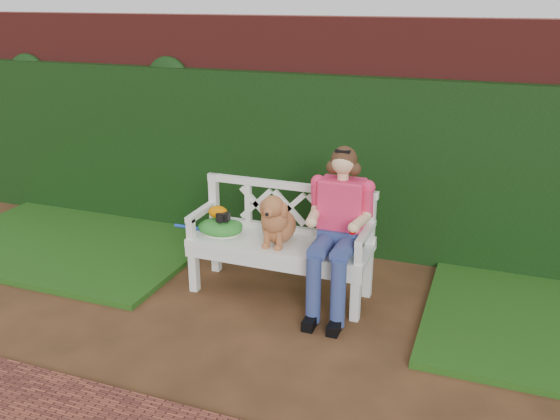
% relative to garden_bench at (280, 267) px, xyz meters
% --- Properties ---
extents(ground, '(60.00, 60.00, 0.00)m').
position_rel_garden_bench_xyz_m(ground, '(0.10, -0.61, -0.24)').
color(ground, '#362313').
extents(brick_wall, '(10.00, 0.30, 2.20)m').
position_rel_garden_bench_xyz_m(brick_wall, '(0.10, 1.29, 0.86)').
color(brick_wall, maroon).
rests_on(brick_wall, ground).
extents(ivy_hedge, '(10.00, 0.18, 1.70)m').
position_rel_garden_bench_xyz_m(ivy_hedge, '(0.10, 1.07, 0.61)').
color(ivy_hedge, '#15340F').
rests_on(ivy_hedge, ground).
extents(grass_left, '(2.60, 2.00, 0.05)m').
position_rel_garden_bench_xyz_m(grass_left, '(-2.30, 0.29, -0.21)').
color(grass_left, black).
rests_on(grass_left, ground).
extents(garden_bench, '(1.64, 0.77, 0.48)m').
position_rel_garden_bench_xyz_m(garden_bench, '(0.00, 0.00, 0.00)').
color(garden_bench, white).
rests_on(garden_bench, ground).
extents(seated_woman, '(0.73, 0.84, 1.24)m').
position_rel_garden_bench_xyz_m(seated_woman, '(0.51, -0.02, 0.38)').
color(seated_woman, red).
rests_on(seated_woman, ground).
extents(dog, '(0.36, 0.45, 0.44)m').
position_rel_garden_bench_xyz_m(dog, '(-0.00, -0.04, 0.46)').
color(dog, '#9D6039').
rests_on(dog, garden_bench).
extents(tennis_racket, '(0.70, 0.47, 0.03)m').
position_rel_garden_bench_xyz_m(tennis_racket, '(-0.55, -0.03, 0.26)').
color(tennis_racket, silver).
rests_on(tennis_racket, garden_bench).
extents(green_bag, '(0.45, 0.39, 0.13)m').
position_rel_garden_bench_xyz_m(green_bag, '(-0.52, -0.04, 0.31)').
color(green_bag, '#1B6826').
rests_on(green_bag, garden_bench).
extents(camera_item, '(0.12, 0.09, 0.07)m').
position_rel_garden_bench_xyz_m(camera_item, '(-0.48, -0.06, 0.41)').
color(camera_item, black).
rests_on(camera_item, green_bag).
extents(baseball_glove, '(0.17, 0.13, 0.11)m').
position_rel_garden_bench_xyz_m(baseball_glove, '(-0.55, -0.01, 0.43)').
color(baseball_glove, '#D67100').
rests_on(baseball_glove, green_bag).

